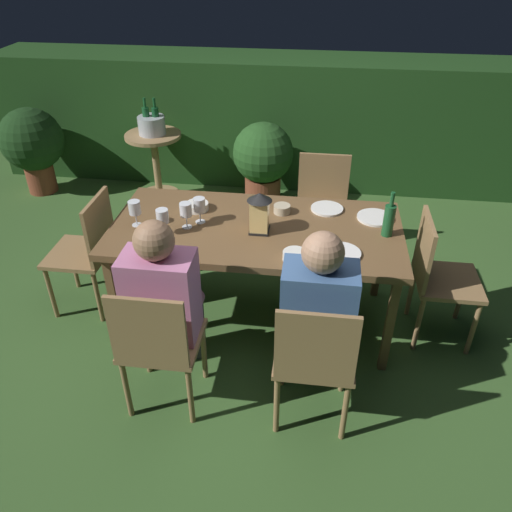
% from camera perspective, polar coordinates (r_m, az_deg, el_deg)
% --- Properties ---
extents(ground_plane, '(16.00, 16.00, 0.00)m').
position_cam_1_polar(ground_plane, '(3.63, -0.00, -6.89)').
color(ground_plane, '#385B28').
extents(dining_table, '(1.85, 0.91, 0.75)m').
position_cam_1_polar(dining_table, '(3.22, -0.00, 2.51)').
color(dining_table, brown).
rests_on(dining_table, ground).
extents(chair_side_left_b, '(0.42, 0.40, 0.87)m').
position_cam_1_polar(chair_side_left_b, '(2.66, 6.64, -11.33)').
color(chair_side_left_b, '#937047').
rests_on(chair_side_left_b, ground).
extents(person_in_blue, '(0.38, 0.47, 1.15)m').
position_cam_1_polar(person_in_blue, '(2.70, 6.99, -6.13)').
color(person_in_blue, '#426699').
rests_on(person_in_blue, ground).
extents(chair_head_near, '(0.40, 0.42, 0.87)m').
position_cam_1_polar(chair_head_near, '(3.65, -18.55, 0.85)').
color(chair_head_near, '#937047').
rests_on(chair_head_near, ground).
extents(chair_side_left_a, '(0.42, 0.40, 0.87)m').
position_cam_1_polar(chair_side_left_a, '(2.77, -11.04, -9.61)').
color(chair_side_left_a, '#937047').
rests_on(chair_side_left_a, ground).
extents(person_in_pink, '(0.38, 0.47, 1.15)m').
position_cam_1_polar(person_in_pink, '(2.81, -10.22, -4.67)').
color(person_in_pink, '#C675A3').
rests_on(person_in_pink, ground).
extents(chair_side_right_b, '(0.42, 0.40, 0.87)m').
position_cam_1_polar(chair_side_right_b, '(4.04, 7.46, 5.71)').
color(chair_side_right_b, '#937047').
rests_on(chair_side_right_b, ground).
extents(chair_head_far, '(0.40, 0.42, 0.87)m').
position_cam_1_polar(chair_head_far, '(3.41, 19.92, -1.92)').
color(chair_head_far, '#937047').
rests_on(chair_head_far, ground).
extents(lantern_centerpiece, '(0.15, 0.15, 0.27)m').
position_cam_1_polar(lantern_centerpiece, '(3.07, 0.40, 5.18)').
color(lantern_centerpiece, black).
rests_on(lantern_centerpiece, dining_table).
extents(green_bottle_on_table, '(0.07, 0.07, 0.29)m').
position_cam_1_polar(green_bottle_on_table, '(3.16, 14.82, 4.03)').
color(green_bottle_on_table, '#195128').
rests_on(green_bottle_on_table, dining_table).
extents(wine_glass_a, '(0.08, 0.08, 0.17)m').
position_cam_1_polar(wine_glass_a, '(3.17, -7.97, 5.10)').
color(wine_glass_a, silver).
rests_on(wine_glass_a, dining_table).
extents(wine_glass_b, '(0.08, 0.08, 0.17)m').
position_cam_1_polar(wine_glass_b, '(3.21, -6.44, 5.68)').
color(wine_glass_b, silver).
rests_on(wine_glass_b, dining_table).
extents(wine_glass_c, '(0.08, 0.08, 0.17)m').
position_cam_1_polar(wine_glass_c, '(3.11, -10.55, 4.33)').
color(wine_glass_c, silver).
rests_on(wine_glass_c, dining_table).
extents(wine_glass_d, '(0.08, 0.08, 0.17)m').
position_cam_1_polar(wine_glass_d, '(3.25, -13.58, 5.22)').
color(wine_glass_d, silver).
rests_on(wine_glass_d, dining_table).
extents(plate_a, '(0.24, 0.24, 0.01)m').
position_cam_1_polar(plate_a, '(3.38, 13.35, 4.27)').
color(plate_a, white).
rests_on(plate_a, dining_table).
extents(plate_b, '(0.22, 0.22, 0.01)m').
position_cam_1_polar(plate_b, '(3.43, 8.05, 5.34)').
color(plate_b, white).
rests_on(plate_b, dining_table).
extents(plate_c, '(0.23, 0.23, 0.01)m').
position_cam_1_polar(plate_c, '(2.96, 9.61, 0.34)').
color(plate_c, white).
rests_on(plate_c, dining_table).
extents(bowl_olives, '(0.15, 0.15, 0.05)m').
position_cam_1_polar(bowl_olives, '(3.41, -6.68, 5.64)').
color(bowl_olives, silver).
rests_on(bowl_olives, dining_table).
extents(bowl_bread, '(0.11, 0.11, 0.06)m').
position_cam_1_polar(bowl_bread, '(3.35, 2.97, 5.38)').
color(bowl_bread, '#BCAD8E').
rests_on(bowl_bread, dining_table).
extents(bowl_salad, '(0.14, 0.14, 0.05)m').
position_cam_1_polar(bowl_salad, '(2.87, 4.44, 0.05)').
color(bowl_salad, silver).
rests_on(bowl_salad, dining_table).
extents(side_table, '(0.54, 0.54, 0.66)m').
position_cam_1_polar(side_table, '(5.17, -11.35, 11.12)').
color(side_table, '#9E7A51').
rests_on(side_table, ground).
extents(ice_bucket, '(0.26, 0.26, 0.34)m').
position_cam_1_polar(ice_bucket, '(5.06, -11.75, 14.48)').
color(ice_bucket, '#B2B7BF').
rests_on(ice_bucket, side_table).
extents(hedge_backdrop, '(6.08, 0.75, 1.26)m').
position_cam_1_polar(hedge_backdrop, '(5.49, 3.48, 15.13)').
color(hedge_backdrop, '#1E4219').
rests_on(hedge_backdrop, ground).
extents(potted_plant_by_hedge, '(0.62, 0.62, 0.87)m').
position_cam_1_polar(potted_plant_by_hedge, '(5.61, -24.02, 11.60)').
color(potted_plant_by_hedge, brown).
rests_on(potted_plant_by_hedge, ground).
extents(potted_plant_corner, '(0.57, 0.57, 0.83)m').
position_cam_1_polar(potted_plant_corner, '(4.88, 0.80, 10.92)').
color(potted_plant_corner, brown).
rests_on(potted_plant_corner, ground).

